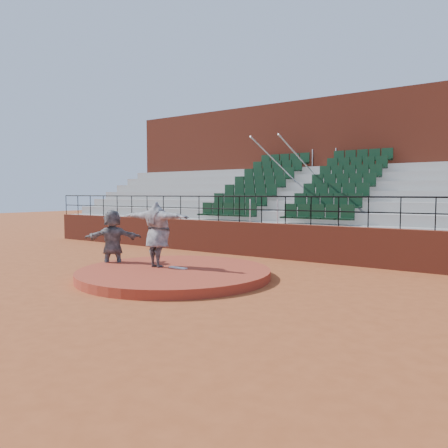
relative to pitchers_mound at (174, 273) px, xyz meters
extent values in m
plane|color=#A04B24|center=(0.00, 0.00, -0.12)|extent=(90.00, 90.00, 0.00)
cylinder|color=#A53A25|center=(0.00, 0.00, 0.00)|extent=(5.50, 5.50, 0.25)
cube|color=white|center=(0.00, 0.15, 0.14)|extent=(0.60, 0.15, 0.03)
cube|color=maroon|center=(0.00, 5.00, 0.53)|extent=(24.00, 0.30, 1.30)
cylinder|color=black|center=(0.00, 5.00, 2.17)|extent=(24.00, 0.05, 0.05)
cylinder|color=black|center=(0.00, 5.00, 1.68)|extent=(24.00, 0.04, 0.04)
cylinder|color=black|center=(-12.00, 5.00, 1.67)|extent=(0.04, 0.04, 1.00)
cylinder|color=black|center=(-11.00, 5.00, 1.67)|extent=(0.04, 0.04, 1.00)
cylinder|color=black|center=(-10.00, 5.00, 1.67)|extent=(0.04, 0.04, 1.00)
cylinder|color=black|center=(-9.00, 5.00, 1.67)|extent=(0.04, 0.04, 1.00)
cylinder|color=black|center=(-8.00, 5.00, 1.67)|extent=(0.04, 0.04, 1.00)
cylinder|color=black|center=(-7.00, 5.00, 1.67)|extent=(0.04, 0.04, 1.00)
cylinder|color=black|center=(-6.00, 5.00, 1.67)|extent=(0.04, 0.04, 1.00)
cylinder|color=black|center=(-5.00, 5.00, 1.67)|extent=(0.04, 0.04, 1.00)
cylinder|color=black|center=(-4.00, 5.00, 1.67)|extent=(0.04, 0.04, 1.00)
cylinder|color=black|center=(-3.00, 5.00, 1.67)|extent=(0.04, 0.04, 1.00)
cylinder|color=black|center=(-2.00, 5.00, 1.67)|extent=(0.04, 0.04, 1.00)
cylinder|color=black|center=(-1.00, 5.00, 1.67)|extent=(0.04, 0.04, 1.00)
cylinder|color=black|center=(0.00, 5.00, 1.67)|extent=(0.04, 0.04, 1.00)
cylinder|color=black|center=(1.00, 5.00, 1.67)|extent=(0.04, 0.04, 1.00)
cylinder|color=black|center=(2.00, 5.00, 1.67)|extent=(0.04, 0.04, 1.00)
cylinder|color=black|center=(3.00, 5.00, 1.67)|extent=(0.04, 0.04, 1.00)
cylinder|color=black|center=(4.00, 5.00, 1.67)|extent=(0.04, 0.04, 1.00)
cylinder|color=black|center=(5.00, 5.00, 1.67)|extent=(0.04, 0.04, 1.00)
cylinder|color=black|center=(6.00, 5.00, 1.67)|extent=(0.04, 0.04, 1.00)
cube|color=#999893|center=(0.00, 5.58, 0.53)|extent=(24.00, 0.85, 1.30)
cube|color=black|center=(-1.98, 5.59, 1.54)|extent=(2.75, 0.48, 0.72)
cube|color=black|center=(1.98, 5.59, 1.54)|extent=(2.75, 0.48, 0.72)
cube|color=#999893|center=(0.00, 6.43, 0.73)|extent=(24.00, 0.85, 1.70)
cube|color=black|center=(-1.98, 6.44, 1.94)|extent=(2.75, 0.48, 0.72)
cube|color=black|center=(1.98, 6.44, 1.94)|extent=(2.75, 0.48, 0.72)
cube|color=#999893|center=(0.00, 7.28, 0.93)|extent=(24.00, 0.85, 2.10)
cube|color=black|center=(-1.98, 7.29, 2.33)|extent=(2.75, 0.48, 0.72)
cube|color=black|center=(1.98, 7.29, 2.33)|extent=(2.75, 0.48, 0.72)
cube|color=#999893|center=(0.00, 8.12, 1.12)|extent=(24.00, 0.85, 2.50)
cube|color=black|center=(-1.98, 8.13, 2.73)|extent=(2.75, 0.48, 0.72)
cube|color=black|center=(1.98, 8.13, 2.73)|extent=(2.75, 0.48, 0.72)
cube|color=#999893|center=(0.00, 8.97, 1.33)|extent=(24.00, 0.85, 2.90)
cube|color=black|center=(-1.98, 8.98, 3.14)|extent=(2.75, 0.48, 0.72)
cube|color=black|center=(1.98, 8.98, 3.14)|extent=(2.75, 0.48, 0.72)
cube|color=#999893|center=(0.00, 9.82, 1.52)|extent=(24.00, 0.85, 3.30)
cube|color=black|center=(-1.98, 9.83, 3.53)|extent=(2.75, 0.48, 0.72)
cube|color=black|center=(1.98, 9.83, 3.53)|extent=(2.75, 0.48, 0.72)
cube|color=#999893|center=(0.00, 10.68, 1.73)|extent=(24.00, 0.85, 3.70)
cube|color=black|center=(-1.98, 10.69, 3.94)|extent=(2.75, 0.48, 0.72)
cube|color=black|center=(1.98, 10.69, 3.94)|extent=(2.75, 0.48, 0.72)
cylinder|color=silver|center=(-0.60, 8.12, 3.28)|extent=(0.06, 5.97, 2.46)
cylinder|color=silver|center=(0.60, 8.12, 3.28)|extent=(0.06, 5.97, 2.46)
cube|color=maroon|center=(0.00, 12.60, 3.43)|extent=(24.00, 3.00, 7.10)
imported|color=black|center=(-0.65, 0.00, 1.09)|extent=(2.40, 0.82, 1.92)
imported|color=black|center=(-2.46, -0.12, 0.83)|extent=(1.68, 1.62, 1.91)
camera|label=1|loc=(8.21, -9.37, 2.28)|focal=35.00mm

